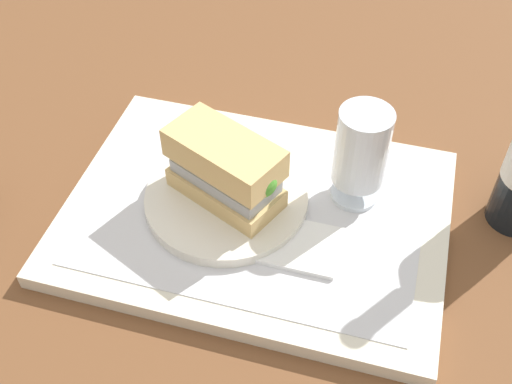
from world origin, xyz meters
TOP-DOWN VIEW (x-y plane):
  - ground_plane at (0.00, 0.00)m, footprint 3.00×3.00m
  - tray at (0.00, 0.00)m, footprint 0.44×0.32m
  - placemat at (0.00, 0.00)m, footprint 0.38×0.27m
  - plate at (-0.04, 0.00)m, footprint 0.19×0.19m
  - sandwich at (-0.03, 0.00)m, footprint 0.14×0.11m
  - beer_glass at (0.11, 0.05)m, footprint 0.06×0.06m
  - napkin_folded at (0.06, -0.04)m, footprint 0.09×0.07m

SIDE VIEW (x-z plane):
  - ground_plane at x=0.00m, z-range 0.00..0.00m
  - tray at x=0.00m, z-range 0.00..0.02m
  - placemat at x=0.00m, z-range 0.02..0.02m
  - napkin_folded at x=0.06m, z-range 0.02..0.03m
  - plate at x=-0.04m, z-range 0.02..0.04m
  - sandwich at x=-0.03m, z-range 0.04..0.12m
  - beer_glass at x=0.11m, z-range 0.03..0.15m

